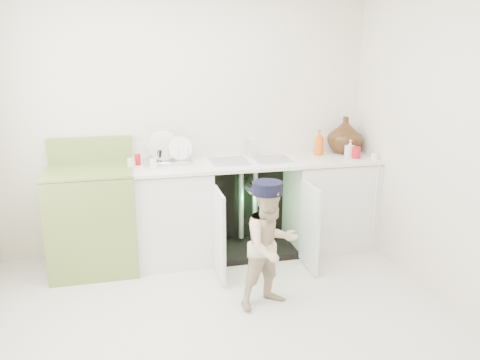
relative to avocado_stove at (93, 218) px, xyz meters
name	(u,v)px	position (x,y,z in m)	size (l,w,h in m)	color
ground	(218,325)	(0.89, -1.18, -0.47)	(3.50, 3.50, 0.00)	silver
room_shell	(216,153)	(0.89, -1.18, 0.78)	(6.00, 5.50, 1.26)	beige
counter_run	(255,203)	(1.48, 0.03, 0.01)	(2.44, 1.02, 1.26)	silver
avocado_stove	(93,218)	(0.00, 0.00, 0.00)	(0.73, 0.65, 1.14)	olive
repair_worker	(271,245)	(1.33, -0.99, 0.02)	(0.56, 0.92, 0.98)	beige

